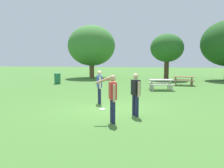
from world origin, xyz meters
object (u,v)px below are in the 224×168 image
object	(u,v)px
person_bystander	(136,92)
trash_can_beside_table	(57,79)
person_catcher	(99,85)
picnic_table_near	(161,82)
tree_broad_center	(167,48)
frisbee	(102,109)
tree_tall_left	(92,46)
person_thrower	(112,95)
picnic_table_far	(184,79)

from	to	relation	value
person_bystander	trash_can_beside_table	world-z (taller)	person_bystander
person_catcher	person_bystander	world-z (taller)	same
picnic_table_near	tree_broad_center	world-z (taller)	tree_broad_center
frisbee	trash_can_beside_table	bearing A→B (deg)	124.98
frisbee	tree_tall_left	size ratio (longest dim) A/B	0.04
frisbee	person_bystander	bearing A→B (deg)	-28.13
tree_broad_center	trash_can_beside_table	bearing A→B (deg)	-148.59
tree_tall_left	picnic_table_near	bearing A→B (deg)	-50.16
picnic_table_near	tree_tall_left	xyz separation A→B (m)	(-8.12, 9.73, 3.33)
tree_tall_left	tree_broad_center	world-z (taller)	tree_tall_left
picnic_table_near	tree_tall_left	bearing A→B (deg)	129.84
person_thrower	tree_broad_center	distance (m)	17.72
person_catcher	picnic_table_far	xyz separation A→B (m)	(5.04, 9.20, -0.38)
person_bystander	picnic_table_far	distance (m)	11.68
picnic_table_far	frisbee	bearing A→B (deg)	-113.69
person_catcher	trash_can_beside_table	size ratio (longest dim) A/B	1.71
person_thrower	person_catcher	world-z (taller)	same
person_catcher	frisbee	size ratio (longest dim) A/B	5.82
frisbee	picnic_table_near	xyz separation A→B (m)	(2.61, 6.96, 0.55)
person_catcher	tree_broad_center	size ratio (longest dim) A/B	0.33
person_catcher	frisbee	distance (m)	1.62
picnic_table_near	tree_tall_left	size ratio (longest dim) A/B	0.31
picnic_table_far	tree_broad_center	distance (m)	5.92
picnic_table_far	tree_broad_center	bearing A→B (deg)	103.94
frisbee	tree_tall_left	bearing A→B (deg)	108.25
picnic_table_far	tree_tall_left	bearing A→B (deg)	148.24
person_thrower	person_bystander	world-z (taller)	same
picnic_table_far	tree_tall_left	world-z (taller)	tree_tall_left
person_bystander	picnic_table_far	bearing A→B (deg)	74.77
person_thrower	picnic_table_near	world-z (taller)	person_thrower
picnic_table_near	trash_can_beside_table	size ratio (longest dim) A/B	2.02
person_bystander	picnic_table_near	distance (m)	7.86
frisbee	picnic_table_far	distance (m)	11.42
trash_can_beside_table	tree_tall_left	size ratio (longest dim) A/B	0.15
person_catcher	tree_broad_center	distance (m)	14.93
person_thrower	picnic_table_far	bearing A→B (deg)	73.07
person_thrower	frisbee	distance (m)	2.27
person_thrower	trash_can_beside_table	world-z (taller)	person_thrower
person_bystander	trash_can_beside_table	bearing A→B (deg)	128.40
person_thrower	tree_tall_left	xyz separation A→B (m)	(-6.33, 18.58, 2.93)
frisbee	tree_broad_center	world-z (taller)	tree_broad_center
picnic_table_near	person_catcher	bearing A→B (deg)	-118.23
picnic_table_far	picnic_table_near	bearing A→B (deg)	-119.50
picnic_table_near	tree_broad_center	bearing A→B (deg)	85.14
person_thrower	person_catcher	size ratio (longest dim) A/B	1.00
tree_tall_left	tree_broad_center	distance (m)	8.94
picnic_table_far	tree_broad_center	size ratio (longest dim) A/B	0.36
person_bystander	person_catcher	bearing A→B (deg)	133.86
person_thrower	person_catcher	distance (m)	3.39
person_catcher	tree_broad_center	xyz separation A→B (m)	(3.79, 14.23, 2.50)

